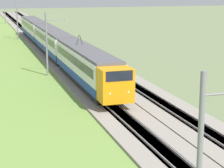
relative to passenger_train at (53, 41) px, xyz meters
The scene contains 10 objects.
ballast_main 7.63m from the passenger_train, behind, with size 240.00×4.40×0.30m.
ballast_adjacent 8.87m from the passenger_train, 148.11° to the right, with size 240.00×4.40×0.30m.
track_main 7.63m from the passenger_train, behind, with size 240.00×1.57×0.45m.
track_adjacent 8.87m from the passenger_train, 148.11° to the right, with size 240.00×1.57×0.45m.
grass_verge 10.48m from the passenger_train, 135.50° to the left, with size 240.00×13.03×0.12m.
passenger_train is the anchor object (origin of this frame).
catenary_mast_near 50.97m from the passenger_train, behind, with size 0.22×2.56×7.51m.
catenary_mast_mid 14.61m from the passenger_train, 167.98° to the left, with size 0.22×2.56×7.51m.
catenary_mast_far 22.68m from the passenger_train, ahead, with size 0.22×2.56×7.46m.
catenary_mast_distant 59.19m from the passenger_train, ahead, with size 0.22×2.56×8.15m.
Camera 1 is at (-7.15, 10.71, 10.49)m, focal length 70.00 mm.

